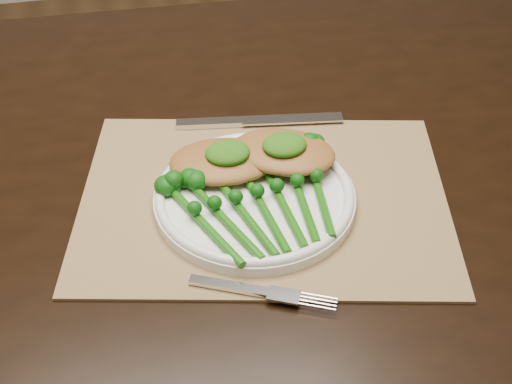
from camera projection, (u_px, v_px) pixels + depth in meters
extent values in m
cube|color=black|center=(175.00, 178.00, 0.93)|extent=(1.63, 0.95, 0.04)
cube|color=olive|center=(264.00, 198.00, 0.86)|extent=(0.50, 0.41, 0.00)
cylinder|color=white|center=(255.00, 199.00, 0.85)|extent=(0.24, 0.24, 0.01)
torus|color=white|center=(255.00, 193.00, 0.84)|extent=(0.24, 0.24, 0.01)
cube|color=silver|center=(210.00, 123.00, 0.97)|extent=(0.09, 0.03, 0.01)
cube|color=silver|center=(292.00, 119.00, 0.98)|extent=(0.14, 0.04, 0.00)
cube|color=silver|center=(230.00, 286.00, 0.75)|extent=(0.08, 0.05, 0.00)
ellipsoid|color=#9C652D|center=(222.00, 161.00, 0.87)|extent=(0.14, 0.11, 0.03)
ellipsoid|color=#9C652D|center=(283.00, 152.00, 0.88)|extent=(0.16, 0.14, 0.03)
ellipsoid|color=#1C4D0B|center=(228.00, 153.00, 0.86)|extent=(0.05, 0.05, 0.02)
ellipsoid|color=#1C4D0B|center=(284.00, 145.00, 0.86)|extent=(0.05, 0.05, 0.02)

